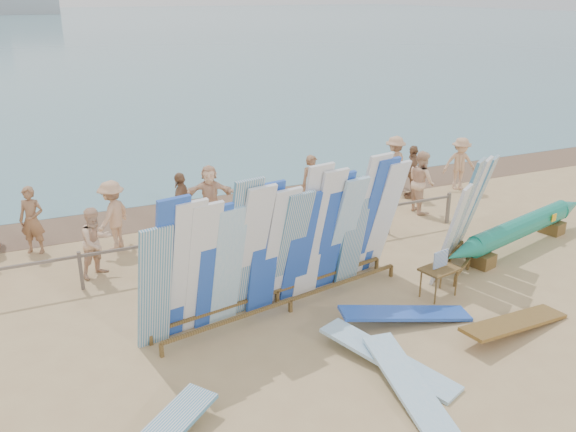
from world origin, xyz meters
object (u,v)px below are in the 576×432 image
vendor_table (439,281)px  stroller (316,220)px  beachgoer_8 (421,182)px  beachgoer_extra_0 (460,164)px  beachgoer_10 (412,172)px  main_surfboard_rack (284,246)px  flat_board_a (387,366)px  beach_chair_left (223,241)px  beachgoer_3 (113,215)px  beachgoer_2 (96,242)px  flat_board_b (409,396)px  outrigger_canoe (521,228)px  side_surfboard_rack (464,218)px  flat_board_d (405,322)px  beachgoer_4 (182,204)px  beachgoer_9 (395,164)px  beachgoer_1 (32,220)px  beachgoer_5 (210,194)px  beachgoer_7 (312,185)px  flat_board_c (514,331)px  beach_chair_right (307,223)px

vendor_table → stroller: size_ratio=0.94×
beachgoer_8 → beachgoer_extra_0: bearing=-55.3°
beachgoer_10 → main_surfboard_rack: bearing=-23.3°
flat_board_a → stroller: stroller is taller
beach_chair_left → beachgoer_extra_0: bearing=3.5°
stroller → beachgoer_3: bearing=-170.6°
beach_chair_left → beachgoer_2: 3.17m
stroller → beach_chair_left: bearing=-159.2°
beachgoer_10 → flat_board_b: bearing=-5.1°
main_surfboard_rack → flat_board_b: (0.66, -3.58, -1.39)m
outrigger_canoe → side_surfboard_rack: bearing=172.0°
flat_board_d → beachgoer_4: (-2.84, 6.36, 0.88)m
beachgoer_9 → beachgoer_4: size_ratio=1.03×
beachgoer_8 → outrigger_canoe: bearing=-161.8°
beach_chair_left → beachgoer_1: 4.77m
beach_chair_left → beachgoer_extra_0: size_ratio=0.45×
outrigger_canoe → beachgoer_5: (-6.63, 5.16, 0.27)m
flat_board_b → beachgoer_4: beachgoer_4 is taller
beachgoer_7 → beachgoer_2: (-6.37, -1.68, -0.06)m
flat_board_c → beachgoer_2: 9.22m
beachgoer_1 → beachgoer_9: bearing=30.7°
side_surfboard_rack → flat_board_a: 4.89m
side_surfboard_rack → beachgoer_4: bearing=104.7°
flat_board_c → beachgoer_2: bearing=40.0°
beachgoer_8 → vendor_table: bearing=155.7°
flat_board_d → flat_board_c: 2.09m
flat_board_a → beachgoer_3: size_ratio=1.49×
beachgoer_2 → vendor_table: bearing=-62.1°
side_surfboard_rack → beachgoer_4: 7.26m
vendor_table → beachgoer_extra_0: size_ratio=0.62×
flat_board_a → beachgoer_3: beachgoer_3 is taller
vendor_table → flat_board_a: bearing=-155.8°
flat_board_d → beach_chair_right: beach_chair_right is taller
flat_board_c → beachgoer_4: beachgoer_4 is taller
flat_board_d → beachgoer_5: beachgoer_5 is taller
beach_chair_right → beachgoer_4: 3.43m
beachgoer_8 → main_surfboard_rack: bearing=128.8°
beach_chair_left → flat_board_c: bearing=-64.5°
flat_board_d → flat_board_b: flat_board_d is taller
beachgoer_7 → beachgoer_1: size_ratio=1.03×
beachgoer_2 → beachgoer_3: bearing=36.7°
side_surfboard_rack → beachgoer_10: size_ratio=1.65×
beachgoer_10 → flat_board_c: bearing=9.0°
side_surfboard_rack → beachgoer_10: side_surfboard_rack is taller
main_surfboard_rack → beachgoer_1: (-4.58, 5.20, -0.52)m
beachgoer_2 → flat_board_b: bearing=-89.5°
beachgoer_7 → beachgoer_2: 6.59m
beachgoer_extra_0 → beachgoer_5: bearing=-161.9°
beach_chair_left → stroller: stroller is taller
flat_board_a → beachgoer_4: 7.75m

